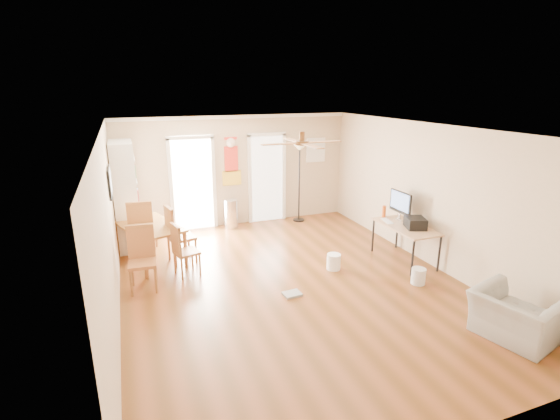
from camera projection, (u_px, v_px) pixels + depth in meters
name	position (u px, v px, depth m)	size (l,w,h in m)	color
floor	(293.00, 284.00, 7.00)	(7.00, 7.00, 0.00)	brown
ceiling	(294.00, 129.00, 6.25)	(5.50, 7.00, 0.00)	silver
wall_back	(237.00, 171.00, 9.76)	(5.50, 0.04, 2.60)	beige
wall_front	(452.00, 323.00, 3.49)	(5.50, 0.04, 2.60)	beige
wall_left	(110.00, 232.00, 5.69)	(0.04, 7.00, 2.60)	beige
wall_right	(431.00, 196.00, 7.56)	(0.04, 7.00, 2.60)	beige
crown_molding	(294.00, 132.00, 6.26)	(5.50, 7.00, 0.08)	white
kitchen_doorway	(193.00, 185.00, 9.46)	(0.90, 0.10, 2.10)	white
bathroom_doorway	(267.00, 179.00, 10.07)	(0.80, 0.10, 2.10)	white
wall_decal	(231.00, 161.00, 9.62)	(0.46, 0.03, 1.10)	red
ac_grille	(316.00, 150.00, 10.31)	(0.50, 0.04, 0.60)	white
framed_poster	(110.00, 182.00, 6.83)	(0.04, 0.66, 0.48)	black
ceiling_fan	(302.00, 143.00, 6.03)	(1.24, 1.24, 0.20)	#593819
bookshelf	(126.00, 196.00, 8.33)	(0.44, 0.99, 2.20)	silver
dining_table	(151.00, 243.00, 7.82)	(0.88, 1.46, 0.73)	olive
dining_chair_right_a	(181.00, 234.00, 7.75)	(0.46, 0.46, 1.11)	#92602F
dining_chair_right_b	(186.00, 249.00, 7.24)	(0.39, 0.39, 0.95)	#975931
dining_chair_near	(142.00, 260.00, 6.67)	(0.44, 0.44, 1.06)	#9E5A33
dining_chair_far	(142.00, 228.00, 8.08)	(0.47, 0.47, 1.14)	#A36B34
trash_can	(231.00, 214.00, 9.72)	(0.32, 0.32, 0.68)	silver
torchiere_lamp	(299.00, 183.00, 10.05)	(0.37, 0.37, 1.94)	black
computer_desk	(404.00, 243.00, 7.84)	(0.66, 1.32, 0.71)	tan
imac	(400.00, 206.00, 8.01)	(0.09, 0.62, 0.58)	black
keyboard	(387.00, 221.00, 8.00)	(0.12, 0.36, 0.01)	silver
printer	(415.00, 223.00, 7.60)	(0.33, 0.39, 0.20)	black
orange_bottle	(384.00, 211.00, 8.24)	(0.08, 0.08, 0.23)	#CA4F12
wastebasket_a	(334.00, 262.00, 7.54)	(0.25, 0.25, 0.29)	white
wastebasket_b	(418.00, 276.00, 6.98)	(0.24, 0.24, 0.28)	silver
floor_cloth	(292.00, 294.00, 6.62)	(0.28, 0.22, 0.04)	gray
armchair	(515.00, 316.00, 5.42)	(0.98, 0.86, 0.64)	gray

